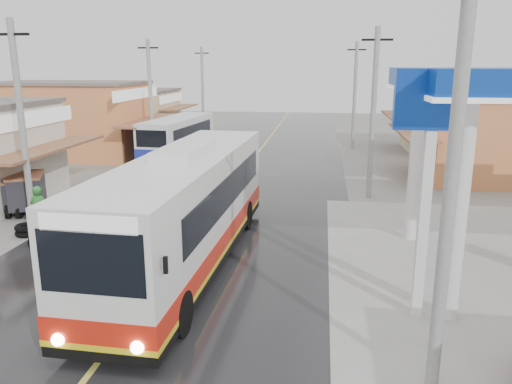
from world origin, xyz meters
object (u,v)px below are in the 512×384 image
second_bus (178,137)px  tricycle_far (15,194)px  cyclist (44,225)px  tyre_stack (27,230)px  coach_bus (188,209)px  tricycle_near (27,191)px

second_bus → tricycle_far: 13.89m
second_bus → cyclist: 16.99m
tyre_stack → coach_bus: bearing=-15.5°
tricycle_near → tricycle_far: bearing=168.9°
tyre_stack → second_bus: bearing=85.6°
tricycle_far → tyre_stack: 3.50m
second_bus → tricycle_far: (-3.38, -13.46, -0.65)m
second_bus → cyclist: bearing=-84.6°
second_bus → tricycle_near: bearing=-96.8°
tricycle_near → coach_bus: bearing=-53.7°
tricycle_far → tyre_stack: tricycle_far is taller
tricycle_near → tyre_stack: tricycle_near is taller
coach_bus → tricycle_near: coach_bus is taller
coach_bus → tricycle_far: 10.14m
coach_bus → second_bus: coach_bus is taller
tricycle_far → tyre_stack: (2.13, -2.70, -0.66)m
tricycle_near → tyre_stack: (1.65, -2.82, -0.77)m
tricycle_near → tricycle_far: (-0.48, -0.12, -0.11)m
tricycle_near → tricycle_far: size_ratio=1.24×
cyclist → tricycle_near: bearing=130.0°
coach_bus → tricycle_far: bearing=155.1°
cyclist → second_bus: bearing=91.5°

